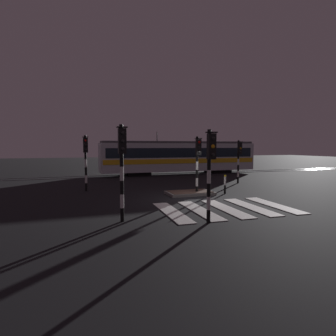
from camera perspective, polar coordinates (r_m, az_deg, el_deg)
name	(u,v)px	position (r m, az deg, el deg)	size (l,w,h in m)	color
ground_plane	(203,200)	(14.98, 7.08, -6.29)	(120.00, 120.00, 0.00)	black
rail_near	(144,176)	(26.74, -4.86, -1.54)	(80.00, 0.12, 0.03)	#59595E
rail_far	(140,174)	(28.13, -5.58, -1.26)	(80.00, 0.12, 0.03)	#59595E
crosswalk_zebra	(226,208)	(13.04, 11.45, -7.90)	(5.88, 4.10, 0.02)	silver
traffic_island	(190,193)	(16.49, 4.39, -4.98)	(2.64, 1.57, 0.18)	slate
traffic_light_kerb_mid_left	(210,162)	(10.15, 8.43, 1.23)	(0.36, 0.42, 3.36)	black
traffic_light_corner_far_right	(239,155)	(21.84, 14.02, 2.54)	(0.36, 0.42, 3.21)	black
traffic_light_corner_near_left	(122,158)	(10.36, -9.19, 1.97)	(0.36, 0.42, 3.55)	black
traffic_light_median_centre	(198,156)	(16.22, 5.97, 2.31)	(0.36, 0.42, 3.31)	black
traffic_light_corner_far_left	(86,154)	(18.13, -16.15, 2.63)	(0.36, 0.42, 3.43)	black
tram	(180,156)	(28.48, 2.33, 2.32)	(15.80, 2.58, 4.15)	silver
bollard_island_edge	(225,184)	(16.92, 11.32, -3.20)	(0.12, 0.12, 1.11)	black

